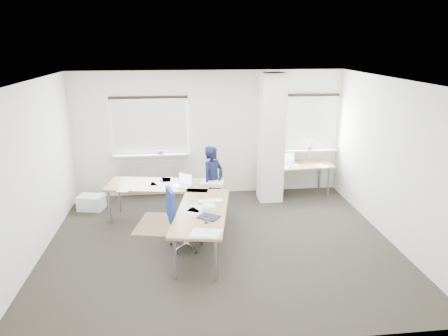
{
  "coord_description": "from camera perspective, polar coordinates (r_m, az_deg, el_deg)",
  "views": [
    {
      "loc": [
        -0.63,
        -6.25,
        3.4
      ],
      "look_at": [
        0.16,
        0.9,
        1.1
      ],
      "focal_mm": 32.0,
      "sensor_mm": 36.0,
      "label": 1
    }
  ],
  "objects": [
    {
      "name": "floor_mat",
      "position": [
        7.89,
        -7.83,
        -7.95
      ],
      "size": [
        1.4,
        1.26,
        0.01
      ],
      "primitive_type": "cube",
      "rotation": [
        0.0,
        0.0,
        -0.21
      ],
      "color": "#8F6F4E",
      "rests_on": "ground"
    },
    {
      "name": "ground",
      "position": [
        7.14,
        -0.49,
        -10.68
      ],
      "size": [
        6.0,
        6.0,
        0.0
      ],
      "primitive_type": "plane",
      "color": "#2A2722",
      "rests_on": "ground"
    },
    {
      "name": "room_shell",
      "position": [
        6.95,
        0.59,
        3.99
      ],
      "size": [
        6.04,
        5.04,
        2.82
      ],
      "color": "silver",
      "rests_on": "ground"
    },
    {
      "name": "desk_side",
      "position": [
        9.23,
        10.85,
        0.31
      ],
      "size": [
        1.44,
        0.79,
        1.22
      ],
      "rotation": [
        0.0,
        0.0,
        0.06
      ],
      "color": "olive",
      "rests_on": "ground"
    },
    {
      "name": "person",
      "position": [
        7.88,
        -1.58,
        -2.05
      ],
      "size": [
        0.62,
        0.62,
        1.46
      ],
      "primitive_type": "imported",
      "rotation": [
        0.0,
        0.0,
        0.78
      ],
      "color": "black",
      "rests_on": "ground"
    },
    {
      "name": "desk_main",
      "position": [
        7.26,
        -6.07,
        -4.26
      ],
      "size": [
        2.4,
        2.98,
        0.96
      ],
      "rotation": [
        0.0,
        0.0,
        -0.17
      ],
      "color": "olive",
      "rests_on": "ground"
    },
    {
      "name": "task_chair",
      "position": [
        6.88,
        -5.81,
        -9.08
      ],
      "size": [
        0.61,
        0.6,
        1.1
      ],
      "rotation": [
        0.0,
        0.0,
        0.25
      ],
      "color": "navy",
      "rests_on": "ground"
    },
    {
      "name": "white_crate",
      "position": [
        8.87,
        -18.43,
        -4.69
      ],
      "size": [
        0.57,
        0.46,
        0.31
      ],
      "primitive_type": "cube",
      "rotation": [
        0.0,
        0.0,
        -0.22
      ],
      "color": "white",
      "rests_on": "ground"
    }
  ]
}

